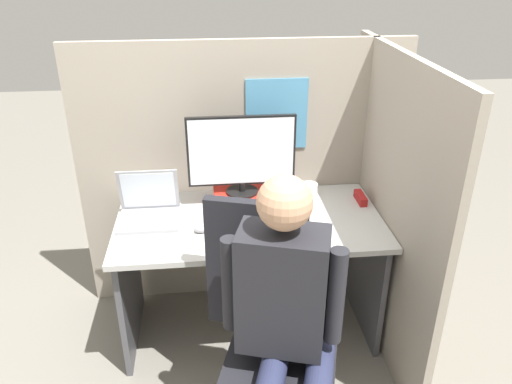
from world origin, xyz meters
name	(u,v)px	position (x,y,z in m)	size (l,w,h in m)	color
ground_plane	(257,374)	(0.00, 0.00, 0.00)	(12.00, 12.00, 0.00)	slate
cubicle_panel_back	(244,177)	(0.00, 0.76, 0.80)	(1.90, 0.05, 1.60)	gray
cubicle_panel_right	(389,208)	(0.73, 0.29, 0.80)	(0.04, 1.38, 1.60)	gray
desk	(250,249)	(0.00, 0.37, 0.55)	(1.40, 0.73, 0.74)	#B7B7B2
paper_box	(242,198)	(-0.03, 0.53, 0.78)	(0.31, 0.25, 0.08)	red
monitor	(241,154)	(-0.03, 0.54, 1.04)	(0.58, 0.18, 0.44)	black
laptop	(149,211)	(-0.52, 0.42, 0.79)	(0.31, 0.25, 0.26)	#99999E
mouse	(201,229)	(-0.25, 0.26, 0.76)	(0.07, 0.05, 0.04)	gray
stapler	(361,198)	(0.64, 0.50, 0.76)	(0.04, 0.14, 0.05)	#A31919
carrot_toy	(301,230)	(0.24, 0.18, 0.76)	(0.05, 0.15, 0.05)	orange
office_chair	(269,329)	(0.02, -0.29, 0.56)	(0.58, 0.62, 1.11)	black
person	(289,316)	(0.08, -0.45, 0.77)	(0.46, 0.52, 1.33)	#282D4C
coffee_mug	(309,192)	(0.36, 0.55, 0.79)	(0.09, 0.09, 0.10)	white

